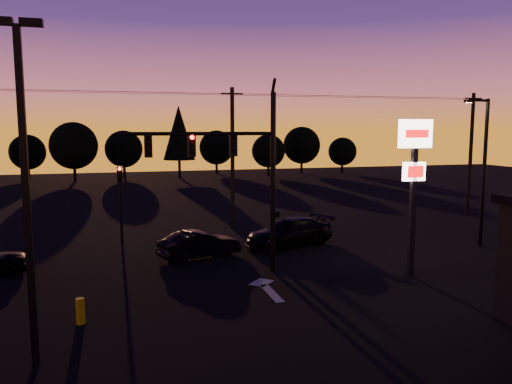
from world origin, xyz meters
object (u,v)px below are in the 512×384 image
at_px(traffic_signal_mast, 238,163).
at_px(car_right, 290,232).
at_px(car_mid, 200,244).
at_px(streetlight, 483,166).
at_px(secondary_signal, 120,193).
at_px(parking_lot_light, 25,173).
at_px(pylon_sign, 414,164).
at_px(bollard, 80,311).

xyz_separation_m(traffic_signal_mast, car_right, (3.99, 4.42, -4.18)).
bearing_deg(car_mid, streetlight, -114.88).
xyz_separation_m(traffic_signal_mast, car_mid, (-1.21, 3.22, -4.26)).
relative_size(secondary_signal, car_right, 0.84).
relative_size(parking_lot_light, pylon_sign, 1.34).
distance_m(traffic_signal_mast, car_right, 7.28).
distance_m(parking_lot_light, streetlight, 23.05).
bearing_deg(traffic_signal_mast, car_mid, 110.60).
xyz_separation_m(parking_lot_light, streetlight, (21.41, 8.50, -0.85)).
height_order(parking_lot_light, car_mid, parking_lot_light).
height_order(secondary_signal, pylon_sign, pylon_sign).
distance_m(parking_lot_light, pylon_sign, 15.19).
xyz_separation_m(parking_lot_light, bollard, (0.99, 2.78, -4.84)).
bearing_deg(pylon_sign, car_right, 114.20).
distance_m(traffic_signal_mast, parking_lot_light, 10.19).
bearing_deg(streetlight, parking_lot_light, -158.35).
relative_size(pylon_sign, car_mid, 1.66).
bearing_deg(car_right, bollard, -69.65).
xyz_separation_m(secondary_signal, streetlight, (18.91, -5.99, 1.56)).
bearing_deg(secondary_signal, car_right, -19.08).
bearing_deg(car_mid, secondary_signal, 22.35).
distance_m(streetlight, car_right, 11.05).
bearing_deg(parking_lot_light, car_right, 45.03).
distance_m(parking_lot_light, bollard, 5.66).
bearing_deg(pylon_sign, parking_lot_light, -162.77).
distance_m(pylon_sign, car_right, 8.64).
xyz_separation_m(streetlight, bollard, (-20.42, -5.72, -3.99)).
height_order(pylon_sign, streetlight, streetlight).
distance_m(parking_lot_light, car_right, 16.74).
xyz_separation_m(traffic_signal_mast, pylon_sign, (7.10, -2.49, -0.02)).
relative_size(secondary_signal, streetlight, 0.54).
height_order(traffic_signal_mast, pylon_sign, traffic_signal_mast).
relative_size(traffic_signal_mast, streetlight, 1.07).
relative_size(traffic_signal_mast, secondary_signal, 1.97).
bearing_deg(traffic_signal_mast, bollard, -146.68).
bearing_deg(streetlight, secondary_signal, 162.44).
bearing_deg(traffic_signal_mast, parking_lot_light, -136.63).
distance_m(pylon_sign, streetlight, 8.00).
bearing_deg(car_right, pylon_sign, 4.87).
relative_size(streetlight, car_right, 1.54).
height_order(car_mid, car_right, car_right).
height_order(secondary_signal, streetlight, streetlight).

